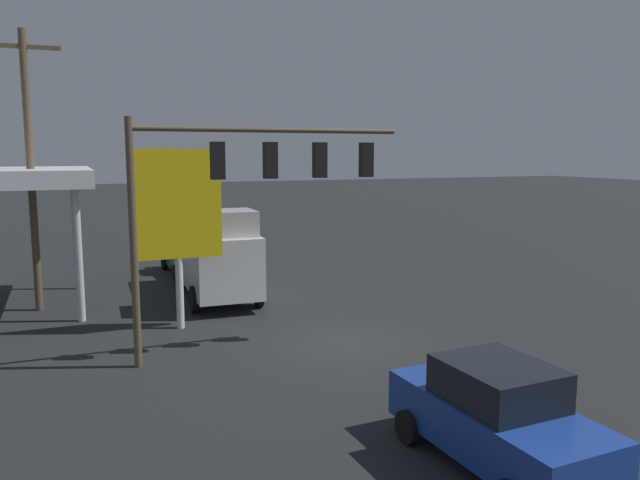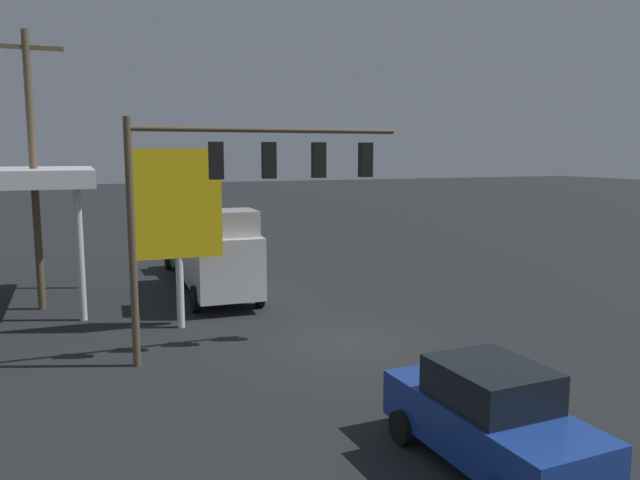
{
  "view_description": "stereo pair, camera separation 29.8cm",
  "coord_description": "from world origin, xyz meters",
  "views": [
    {
      "loc": [
        7.51,
        16.35,
        5.64
      ],
      "look_at": [
        0.0,
        -2.0,
        2.82
      ],
      "focal_mm": 35.0,
      "sensor_mm": 36.0,
      "label": 1
    },
    {
      "loc": [
        7.24,
        16.46,
        5.64
      ],
      "look_at": [
        0.0,
        -2.0,
        2.82
      ],
      "focal_mm": 35.0,
      "sensor_mm": 36.0,
      "label": 2
    }
  ],
  "objects": [
    {
      "name": "delivery_truck",
      "position": [
        2.26,
        -7.17,
        1.69
      ],
      "size": [
        2.75,
        6.88,
        3.58
      ],
      "rotation": [
        0.0,
        0.0,
        1.53
      ],
      "color": "silver",
      "rests_on": "ground"
    },
    {
      "name": "price_sign",
      "position": [
        4.28,
        -3.42,
        3.87
      ],
      "size": [
        2.78,
        0.27,
        5.73
      ],
      "color": "silver",
      "rests_on": "ground"
    },
    {
      "name": "hatchback_crossing",
      "position": [
        2.33,
        -12.75,
        0.95
      ],
      "size": [
        2.11,
        3.88,
        1.97
      ],
      "rotation": [
        0.0,
        0.0,
        1.62
      ],
      "color": "#0C592D",
      "rests_on": "ground"
    },
    {
      "name": "utility_pole",
      "position": [
        8.58,
        -7.66,
        5.17
      ],
      "size": [
        2.4,
        0.26,
        9.77
      ],
      "color": "brown",
      "rests_on": "ground"
    },
    {
      "name": "ground_plane",
      "position": [
        0.0,
        0.0,
        0.0
      ],
      "size": [
        200.0,
        200.0,
        0.0
      ],
      "primitive_type": "plane",
      "color": "black"
    },
    {
      "name": "traffic_signal_assembly",
      "position": [
        2.84,
        -0.17,
        4.94
      ],
      "size": [
        7.64,
        0.43,
        6.52
      ],
      "color": "brown",
      "rests_on": "ground"
    },
    {
      "name": "sedan_waiting",
      "position": [
        0.59,
        7.75,
        0.95
      ],
      "size": [
        2.22,
        4.48,
        1.93
      ],
      "rotation": [
        0.0,
        0.0,
        1.62
      ],
      "color": "navy",
      "rests_on": "ground"
    }
  ]
}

